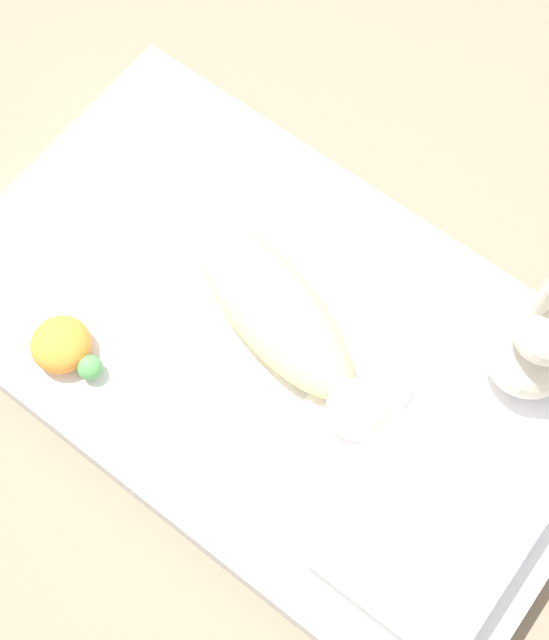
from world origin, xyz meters
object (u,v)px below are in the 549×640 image
pillow (430,541)px  bunny_plush (536,347)px  turtle_plush (64,347)px  swaddled_baby (284,321)px

pillow → bunny_plush: bunny_plush is taller
bunny_plush → turtle_plush: 0.92m
swaddled_baby → turtle_plush: (-0.32, -0.31, -0.03)m
pillow → turtle_plush: 0.81m
swaddled_baby → turtle_plush: swaddled_baby is taller
swaddled_baby → turtle_plush: bearing=-121.2°
pillow → turtle_plush: size_ratio=2.17×
swaddled_baby → bunny_plush: (0.43, 0.22, 0.07)m
swaddled_baby → bunny_plush: 0.49m
pillow → turtle_plush: bearing=-171.3°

